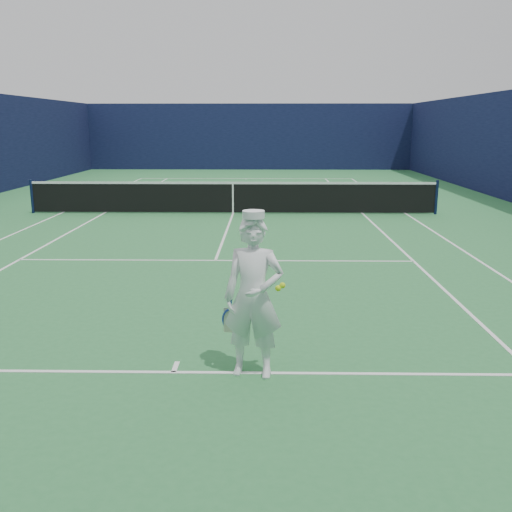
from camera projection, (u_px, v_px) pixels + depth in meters
The scene contains 5 objects.
ground at pixel (233, 214), 18.10m from camera, with size 80.00×80.00×0.00m, color #2C743C.
court_markings at pixel (233, 213), 18.10m from camera, with size 11.03×23.83×0.01m.
windscreen_fence at pixel (232, 150), 17.64m from camera, with size 20.12×36.12×4.00m.
tennis_net at pixel (233, 196), 17.97m from camera, with size 12.88×0.09×1.07m.
tennis_player at pixel (253, 297), 6.29m from camera, with size 0.76×0.58×1.88m.
Camera 1 is at (1.06, -17.92, 2.78)m, focal length 40.00 mm.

